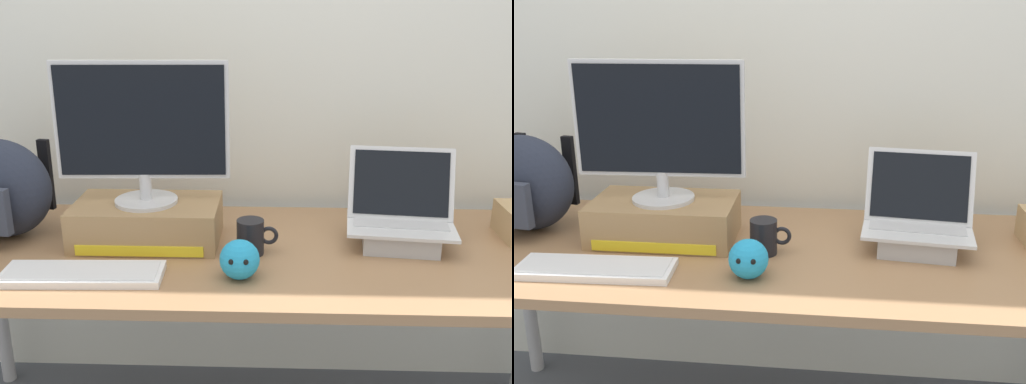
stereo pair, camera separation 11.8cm
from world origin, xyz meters
TOP-DOWN VIEW (x-y plane):
  - back_wall at (0.00, 0.48)m, footprint 7.00×0.10m
  - desk at (0.00, 0.00)m, footprint 2.09×0.76m
  - toner_box_yellow at (-0.34, 0.05)m, footprint 0.44×0.26m
  - desktop_monitor at (-0.34, 0.05)m, footprint 0.51×0.19m
  - open_laptop at (0.44, 0.06)m, footprint 0.34×0.26m
  - external_keyboard at (-0.46, -0.21)m, footprint 0.44×0.16m
  - messenger_backpack at (-0.80, 0.08)m, footprint 0.36×0.29m
  - coffee_mug at (-0.01, -0.03)m, footprint 0.12×0.08m
  - plush_toy at (-0.04, -0.20)m, footprint 0.11×0.11m

SIDE VIEW (x-z plane):
  - desk at x=0.00m, z-range 0.30..1.01m
  - external_keyboard at x=-0.46m, z-range 0.71..0.74m
  - coffee_mug at x=-0.01m, z-range 0.71..0.82m
  - plush_toy at x=-0.04m, z-range 0.71..0.82m
  - open_laptop at x=0.44m, z-range 0.63..0.91m
  - toner_box_yellow at x=-0.34m, z-range 0.71..0.84m
  - messenger_backpack at x=-0.80m, z-range 0.71..1.02m
  - desktop_monitor at x=-0.34m, z-range 0.85..1.28m
  - back_wall at x=0.00m, z-range 0.00..2.60m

